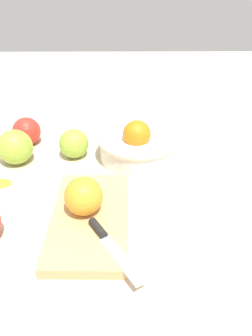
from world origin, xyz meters
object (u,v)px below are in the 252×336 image
at_px(knife, 108,241).
at_px(cutting_board, 90,218).
at_px(bowl, 137,144).
at_px(apple_mid_left, 74,144).
at_px(apple_front_left_2, 27,131).
at_px(apple_front_left, 15,147).
at_px(orange_on_board, 83,196).

bearing_deg(knife, cutting_board, -153.82).
xyz_separation_m(bowl, apple_mid_left, (-0.01, -0.16, -0.00)).
bearing_deg(apple_mid_left, cutting_board, 13.73).
distance_m(bowl, apple_mid_left, 0.16).
distance_m(knife, apple_mid_left, 0.33).
bearing_deg(apple_front_left_2, apple_mid_left, 62.81).
relative_size(bowl, apple_front_left, 2.34).
xyz_separation_m(apple_mid_left, apple_front_left_2, (-0.07, -0.13, 0.00)).
bearing_deg(cutting_board, bowl, 157.80).
bearing_deg(apple_mid_left, orange_on_board, 11.79).
relative_size(knife, apple_front_left_2, 1.93).
xyz_separation_m(cutting_board, apple_front_left_2, (-0.31, -0.19, 0.03)).
bearing_deg(knife, apple_front_left, -141.48).
bearing_deg(apple_front_left, apple_mid_left, 101.23).
height_order(bowl, apple_front_left, bowl).
xyz_separation_m(orange_on_board, apple_front_left_2, (-0.30, -0.18, -0.02)).
xyz_separation_m(bowl, apple_front_left, (0.02, -0.29, 0.00)).
xyz_separation_m(knife, apple_front_left_2, (-0.38, -0.23, 0.01)).
bearing_deg(cutting_board, apple_front_left, -138.11).
bearing_deg(apple_mid_left, apple_front_left, -78.77).
bearing_deg(orange_on_board, knife, 29.58).
height_order(bowl, apple_front_left_2, bowl).
relative_size(knife, apple_front_left, 1.68).
bearing_deg(apple_front_left_2, apple_front_left, -1.79).
height_order(orange_on_board, apple_front_left, orange_on_board).
height_order(cutting_board, knife, knife).
relative_size(apple_front_left, apple_front_left_2, 1.15).
distance_m(cutting_board, knife, 0.08).
xyz_separation_m(cutting_board, knife, (0.07, 0.04, 0.01)).
distance_m(knife, apple_front_left_2, 0.45).
bearing_deg(apple_mid_left, knife, 16.74).
xyz_separation_m(cutting_board, orange_on_board, (-0.01, -0.01, 0.05)).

